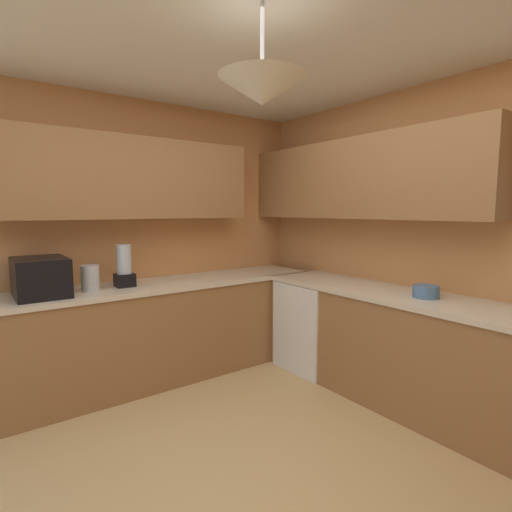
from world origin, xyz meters
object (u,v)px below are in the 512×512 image
at_px(kettle, 90,278).
at_px(bowl, 426,292).
at_px(dishwasher, 316,325).
at_px(blender_appliance, 124,268).
at_px(microwave, 41,277).

height_order(kettle, bowl, kettle).
height_order(dishwasher, blender_appliance, blender_appliance).
relative_size(bowl, blender_appliance, 0.53).
distance_m(kettle, blender_appliance, 0.29).
bearing_deg(kettle, blender_appliance, 94.08).
height_order(dishwasher, microwave, microwave).
relative_size(kettle, blender_appliance, 0.58).
distance_m(microwave, bowl, 2.89).
relative_size(kettle, bowl, 1.10).
relative_size(microwave, bowl, 2.54).
xyz_separation_m(bowl, blender_appliance, (-1.76, -1.66, 0.12)).
xyz_separation_m(microwave, blender_appliance, (0.00, 0.63, 0.02)).
xyz_separation_m(kettle, bowl, (1.74, 1.94, -0.06)).
xyz_separation_m(dishwasher, microwave, (-0.66, -2.26, 0.61)).
xyz_separation_m(dishwasher, blender_appliance, (-0.66, -1.63, 0.62)).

